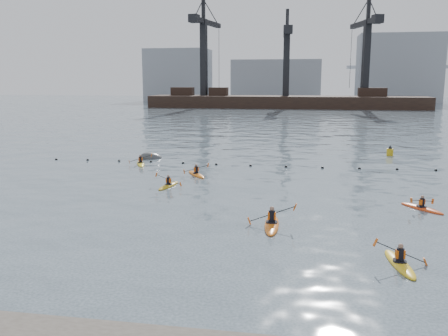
{
  "coord_description": "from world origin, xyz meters",
  "views": [
    {
      "loc": [
        5.54,
        -17.18,
        7.21
      ],
      "look_at": [
        1.49,
        6.2,
        2.8
      ],
      "focal_mm": 38.0,
      "sensor_mm": 36.0,
      "label": 1
    }
  ],
  "objects_px": {
    "kayaker_2": "(196,174)",
    "kayaker_3": "(169,185)",
    "kayaker_4": "(422,208)",
    "mooring_buoy": "(151,158)",
    "kayaker_1": "(400,263)",
    "kayaker_0": "(272,224)",
    "kayaker_5": "(141,163)",
    "nav_buoy": "(390,152)"
  },
  "relations": [
    {
      "from": "kayaker_1",
      "to": "kayaker_2",
      "type": "bearing_deg",
      "value": 117.73
    },
    {
      "from": "kayaker_2",
      "to": "kayaker_4",
      "type": "height_order",
      "value": "kayaker_2"
    },
    {
      "from": "kayaker_0",
      "to": "mooring_buoy",
      "type": "xyz_separation_m",
      "value": [
        -12.62,
        18.97,
        -0.11
      ]
    },
    {
      "from": "kayaker_1",
      "to": "mooring_buoy",
      "type": "xyz_separation_m",
      "value": [
        -17.99,
        23.27,
        -0.1
      ]
    },
    {
      "from": "kayaker_0",
      "to": "kayaker_5",
      "type": "relative_size",
      "value": 1.19
    },
    {
      "from": "kayaker_2",
      "to": "mooring_buoy",
      "type": "height_order",
      "value": "kayaker_2"
    },
    {
      "from": "kayaker_4",
      "to": "mooring_buoy",
      "type": "relative_size",
      "value": 1.19
    },
    {
      "from": "kayaker_3",
      "to": "kayaker_0",
      "type": "bearing_deg",
      "value": -35.67
    },
    {
      "from": "kayaker_3",
      "to": "nav_buoy",
      "type": "height_order",
      "value": "nav_buoy"
    },
    {
      "from": "kayaker_2",
      "to": "mooring_buoy",
      "type": "relative_size",
      "value": 1.33
    },
    {
      "from": "kayaker_0",
      "to": "kayaker_5",
      "type": "height_order",
      "value": "kayaker_0"
    },
    {
      "from": "kayaker_0",
      "to": "kayaker_5",
      "type": "bearing_deg",
      "value": 125.94
    },
    {
      "from": "kayaker_3",
      "to": "nav_buoy",
      "type": "bearing_deg",
      "value": 53.85
    },
    {
      "from": "kayaker_0",
      "to": "kayaker_4",
      "type": "bearing_deg",
      "value": 26.69
    },
    {
      "from": "kayaker_2",
      "to": "mooring_buoy",
      "type": "distance_m",
      "value": 9.2
    },
    {
      "from": "kayaker_0",
      "to": "kayaker_4",
      "type": "xyz_separation_m",
      "value": [
        8.16,
        4.57,
        -0.02
      ]
    },
    {
      "from": "kayaker_3",
      "to": "mooring_buoy",
      "type": "relative_size",
      "value": 1.34
    },
    {
      "from": "kayaker_0",
      "to": "nav_buoy",
      "type": "relative_size",
      "value": 3.11
    },
    {
      "from": "kayaker_1",
      "to": "kayaker_4",
      "type": "distance_m",
      "value": 9.3
    },
    {
      "from": "kayaker_0",
      "to": "kayaker_1",
      "type": "distance_m",
      "value": 6.88
    },
    {
      "from": "kayaker_0",
      "to": "kayaker_3",
      "type": "height_order",
      "value": "kayaker_0"
    },
    {
      "from": "kayaker_0",
      "to": "nav_buoy",
      "type": "height_order",
      "value": "kayaker_0"
    },
    {
      "from": "kayaker_5",
      "to": "kayaker_3",
      "type": "bearing_deg",
      "value": -81.72
    },
    {
      "from": "kayaker_3",
      "to": "mooring_buoy",
      "type": "bearing_deg",
      "value": 123.61
    },
    {
      "from": "kayaker_2",
      "to": "kayaker_3",
      "type": "xyz_separation_m",
      "value": [
        -0.99,
        -4.18,
        -0.01
      ]
    },
    {
      "from": "kayaker_0",
      "to": "mooring_buoy",
      "type": "bearing_deg",
      "value": 121.08
    },
    {
      "from": "mooring_buoy",
      "to": "kayaker_0",
      "type": "bearing_deg",
      "value": -56.37
    },
    {
      "from": "kayaker_0",
      "to": "kayaker_5",
      "type": "xyz_separation_m",
      "value": [
        -12.53,
        15.76,
        -0.02
      ]
    },
    {
      "from": "kayaker_5",
      "to": "nav_buoy",
      "type": "bearing_deg",
      "value": -1.44
    },
    {
      "from": "kayaker_1",
      "to": "kayaker_5",
      "type": "relative_size",
      "value": 1.07
    },
    {
      "from": "kayaker_0",
      "to": "kayaker_4",
      "type": "distance_m",
      "value": 9.35
    },
    {
      "from": "kayaker_1",
      "to": "kayaker_4",
      "type": "bearing_deg",
      "value": 63.7
    },
    {
      "from": "kayaker_2",
      "to": "nav_buoy",
      "type": "xyz_separation_m",
      "value": [
        16.34,
        12.62,
        0.25
      ]
    },
    {
      "from": "kayaker_4",
      "to": "kayaker_1",
      "type": "bearing_deg",
      "value": 33.63
    },
    {
      "from": "mooring_buoy",
      "to": "kayaker_2",
      "type": "bearing_deg",
      "value": -49.75
    },
    {
      "from": "kayaker_4",
      "to": "mooring_buoy",
      "type": "bearing_deg",
      "value": -73.61
    },
    {
      "from": "kayaker_4",
      "to": "kayaker_5",
      "type": "height_order",
      "value": "kayaker_5"
    },
    {
      "from": "kayaker_1",
      "to": "nav_buoy",
      "type": "bearing_deg",
      "value": 72.72
    },
    {
      "from": "kayaker_3",
      "to": "kayaker_2",
      "type": "bearing_deg",
      "value": 86.43
    },
    {
      "from": "nav_buoy",
      "to": "kayaker_0",
      "type": "bearing_deg",
      "value": -111.47
    },
    {
      "from": "kayaker_0",
      "to": "nav_buoy",
      "type": "distance_m",
      "value": 26.4
    },
    {
      "from": "nav_buoy",
      "to": "kayaker_4",
      "type": "bearing_deg",
      "value": -94.29
    }
  ]
}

